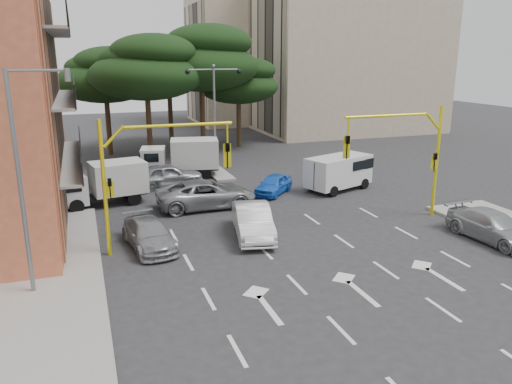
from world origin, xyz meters
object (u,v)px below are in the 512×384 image
signal_mast_right (410,148)px  car_silver_wagon (149,234)px  car_blue_compact (274,184)px  van_white (338,173)px  street_lamp_center (214,100)px  signal_mast_left (146,166)px  car_white_hatch (253,221)px  street_lamp_left (25,169)px  car_silver_cross_a (206,194)px  box_truck_b (181,158)px  car_silver_parked (493,227)px  car_silver_cross_b (168,175)px  box_truck_a (103,184)px

signal_mast_right → car_silver_wagon: size_ratio=1.36×
car_blue_compact → van_white: 4.40m
street_lamp_center → car_silver_wagon: (-6.82, -13.70, -4.79)m
signal_mast_right → van_white: signal_mast_right is taller
signal_mast_left → car_white_hatch: signal_mast_left is taller
street_lamp_left → car_blue_compact: bearing=37.1°
car_white_hatch → car_silver_cross_a: bearing=111.5°
car_silver_wagon → box_truck_b: size_ratio=0.79×
signal_mast_right → van_white: bearing=94.7°
street_lamp_center → car_silver_parked: size_ratio=1.62×
car_blue_compact → car_silver_parked: bearing=-14.5°
street_lamp_left → street_lamp_center: 20.42m
box_truck_b → signal_mast_left: bearing=174.6°
car_silver_cross_a → car_silver_cross_b: size_ratio=1.22×
street_lamp_left → car_silver_cross_b: street_lamp_left is taller
street_lamp_left → car_silver_parked: street_lamp_left is taller
street_lamp_center → car_silver_cross_a: (-2.82, -8.47, -4.63)m
van_white → car_silver_cross_a: bearing=-104.1°
car_silver_wagon → street_lamp_left: bearing=-150.9°
signal_mast_left → van_white: (13.07, 6.50, -2.75)m
car_silver_cross_a → street_lamp_left: bearing=134.7°
signal_mast_left → box_truck_a: (-1.59, 8.01, -2.63)m
van_white → box_truck_a: 14.74m
signal_mast_left → street_lamp_center: (6.80, 14.01, 1.54)m
street_lamp_left → car_white_hatch: (9.43, 3.09, -3.94)m
street_lamp_left → street_lamp_center: bearing=56.4°
car_silver_cross_a → signal_mast_right: bearing=-120.4°
signal_mast_left → car_white_hatch: 5.84m
car_silver_parked → box_truck_a: bearing=140.1°
street_lamp_left → box_truck_a: size_ratio=1.57×
car_silver_cross_b → box_truck_a: 5.18m
car_silver_parked → box_truck_a: box_truck_a is taller
street_lamp_left → van_white: bearing=28.4°
street_lamp_center → box_truck_b: 4.91m
car_white_hatch → signal_mast_right: bearing=10.9°
car_silver_wagon → box_truck_b: box_truck_b is taller
street_lamp_center → box_truck_b: bearing=-169.6°
car_silver_wagon → van_white: bearing=18.0°
signal_mast_left → car_silver_cross_b: 11.64m
street_lamp_center → van_white: 10.68m
signal_mast_left → car_silver_wagon: (-0.02, 0.30, -3.25)m
car_white_hatch → car_silver_cross_b: 11.03m
van_white → street_lamp_center: bearing=-160.3°
van_white → box_truck_b: bearing=-148.1°
car_silver_cross_a → car_silver_cross_b: (-1.31, 5.36, 0.00)m
street_lamp_center → box_truck_b: (-2.72, -0.50, -4.06)m
signal_mast_left → box_truck_b: 14.34m
signal_mast_left → car_silver_parked: size_ratio=1.25×
street_lamp_center → car_blue_compact: size_ratio=2.16×
car_white_hatch → car_blue_compact: (3.79, 6.91, -0.17)m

